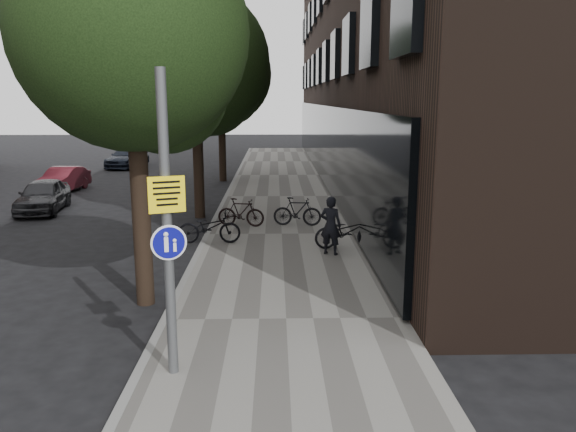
{
  "coord_description": "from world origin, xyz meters",
  "views": [
    {
      "loc": [
        0.06,
        -6.44,
        4.11
      ],
      "look_at": [
        0.29,
        3.62,
        2.0
      ],
      "focal_mm": 35.0,
      "sensor_mm": 36.0,
      "label": 1
    }
  ],
  "objects_px": {
    "parked_bike_facade_near": "(347,231)",
    "parked_car_near": "(43,195)",
    "signpost": "(167,226)",
    "pedestrian": "(331,225)"
  },
  "relations": [
    {
      "from": "parked_bike_facade_near",
      "to": "parked_car_near",
      "type": "distance_m",
      "value": 12.05
    },
    {
      "from": "signpost",
      "to": "parked_bike_facade_near",
      "type": "height_order",
      "value": "signpost"
    },
    {
      "from": "pedestrian",
      "to": "parked_bike_facade_near",
      "type": "xyz_separation_m",
      "value": [
        0.51,
        0.61,
        -0.3
      ]
    },
    {
      "from": "parked_car_near",
      "to": "signpost",
      "type": "bearing_deg",
      "value": -68.46
    },
    {
      "from": "parked_bike_facade_near",
      "to": "parked_car_near",
      "type": "bearing_deg",
      "value": 53.54
    },
    {
      "from": "signpost",
      "to": "parked_car_near",
      "type": "xyz_separation_m",
      "value": [
        -7.05,
        12.88,
        -1.74
      ]
    },
    {
      "from": "pedestrian",
      "to": "parked_bike_facade_near",
      "type": "height_order",
      "value": "pedestrian"
    },
    {
      "from": "signpost",
      "to": "parked_bike_facade_near",
      "type": "bearing_deg",
      "value": 43.87
    },
    {
      "from": "signpost",
      "to": "parked_bike_facade_near",
      "type": "relative_size",
      "value": 2.48
    },
    {
      "from": "pedestrian",
      "to": "parked_car_near",
      "type": "relative_size",
      "value": 0.43
    }
  ]
}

